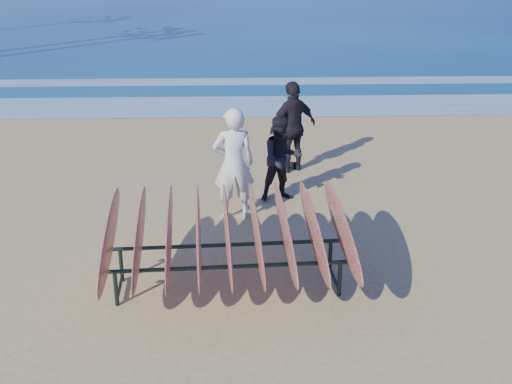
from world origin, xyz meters
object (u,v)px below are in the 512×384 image
at_px(surfboard_rack, 228,233).
at_px(person_dark_a, 282,159).
at_px(person_white, 234,164).
at_px(person_dark_b, 293,127).

xyz_separation_m(surfboard_rack, person_dark_a, (0.96, 3.23, -0.04)).
bearing_deg(person_dark_a, person_white, -153.58).
bearing_deg(person_dark_b, person_dark_a, 46.67).
height_order(surfboard_rack, person_white, person_white).
xyz_separation_m(person_dark_a, person_dark_b, (0.35, 1.60, 0.15)).
distance_m(person_dark_a, person_dark_b, 1.64).
relative_size(surfboard_rack, person_white, 1.70).
distance_m(surfboard_rack, person_dark_b, 5.00).
bearing_deg(person_white, person_dark_a, -144.74).
distance_m(person_white, person_dark_a, 1.18).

